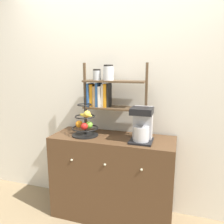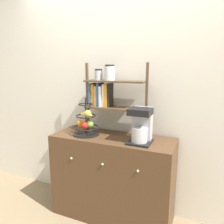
{
  "view_description": "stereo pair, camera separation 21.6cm",
  "coord_description": "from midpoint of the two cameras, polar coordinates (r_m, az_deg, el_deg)",
  "views": [
    {
      "loc": [
        0.64,
        -1.79,
        1.59
      ],
      "look_at": [
        -0.0,
        0.23,
        1.15
      ],
      "focal_mm": 35.0,
      "sensor_mm": 36.0,
      "label": 1
    },
    {
      "loc": [
        0.84,
        -1.71,
        1.59
      ],
      "look_at": [
        -0.0,
        0.23,
        1.15
      ],
      "focal_mm": 35.0,
      "sensor_mm": 36.0,
      "label": 2
    }
  ],
  "objects": [
    {
      "name": "coffee_maker",
      "position": [
        2.06,
        10.56,
        -3.51
      ],
      "size": [
        0.21,
        0.23,
        0.33
      ],
      "color": "black",
      "rests_on": "sideboard"
    },
    {
      "name": "wall_back",
      "position": [
        2.39,
        5.32,
        4.65
      ],
      "size": [
        7.0,
        0.05,
        2.6
      ],
      "primitive_type": "cube",
      "color": "silver",
      "rests_on": "ground_plane"
    },
    {
      "name": "sideboard",
      "position": [
        2.4,
        2.78,
        -16.75
      ],
      "size": [
        1.25,
        0.48,
        0.89
      ],
      "color": "#4C331E",
      "rests_on": "ground_plane"
    },
    {
      "name": "shelf_hutch",
      "position": [
        2.27,
        1.47,
        5.36
      ],
      "size": [
        0.68,
        0.2,
        0.74
      ],
      "color": "brown",
      "rests_on": "sideboard"
    },
    {
      "name": "fruit_stand",
      "position": [
        2.26,
        -4.16,
        -2.92
      ],
      "size": [
        0.27,
        0.27,
        0.39
      ],
      "color": "black",
      "rests_on": "sideboard"
    }
  ]
}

